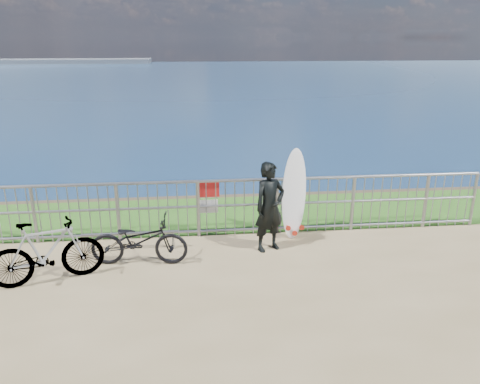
{
  "coord_description": "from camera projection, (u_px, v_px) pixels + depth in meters",
  "views": [
    {
      "loc": [
        -0.56,
        -6.73,
        3.64
      ],
      "look_at": [
        0.25,
        1.2,
        1.0
      ],
      "focal_mm": 35.0,
      "sensor_mm": 36.0,
      "label": 1
    }
  ],
  "objects": [
    {
      "name": "surfer",
      "position": [
        270.0,
        207.0,
        8.2
      ],
      "size": [
        0.7,
        0.59,
        1.62
      ],
      "primitive_type": "imported",
      "rotation": [
        0.0,
        0.0,
        0.42
      ],
      "color": "black",
      "rests_on": "ground"
    },
    {
      "name": "bicycle_far",
      "position": [
        47.0,
        252.0,
        7.18
      ],
      "size": [
        1.77,
        0.98,
        1.02
      ],
      "primitive_type": "imported",
      "rotation": [
        0.0,
        0.0,
        1.88
      ],
      "color": "black",
      "rests_on": "ground"
    },
    {
      "name": "bicycle_near",
      "position": [
        139.0,
        240.0,
        7.78
      ],
      "size": [
        1.66,
        0.7,
        0.85
      ],
      "primitive_type": "imported",
      "rotation": [
        0.0,
        0.0,
        1.49
      ],
      "color": "black",
      "rests_on": "ground"
    },
    {
      "name": "surfboard",
      "position": [
        294.0,
        197.0,
        8.78
      ],
      "size": [
        0.55,
        0.52,
        1.7
      ],
      "color": "white",
      "rests_on": "ground"
    },
    {
      "name": "grass_strip",
      "position": [
        222.0,
        214.0,
        10.1
      ],
      "size": [
        120.0,
        120.0,
        0.0
      ],
      "primitive_type": "plane",
      "color": "#245517",
      "rests_on": "ground"
    },
    {
      "name": "seascape",
      "position": [
        50.0,
        64.0,
        143.91
      ],
      "size": [
        260.0,
        260.0,
        5.0
      ],
      "color": "brown",
      "rests_on": "ground"
    },
    {
      "name": "railing",
      "position": [
        226.0,
        207.0,
        8.88
      ],
      "size": [
        10.06,
        0.1,
        1.13
      ],
      "color": "gray",
      "rests_on": "ground"
    },
    {
      "name": "bike_rack",
      "position": [
        131.0,
        235.0,
        8.32
      ],
      "size": [
        1.69,
        0.05,
        0.35
      ],
      "color": "gray",
      "rests_on": "ground"
    }
  ]
}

